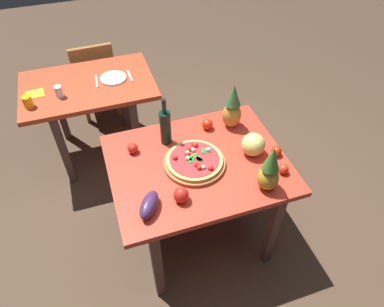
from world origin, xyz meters
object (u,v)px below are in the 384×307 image
at_px(drinking_glass_juice, 28,102).
at_px(dinner_plate, 113,78).
at_px(dining_chair, 95,75).
at_px(pineapple_right, 232,108).
at_px(background_table, 90,95).
at_px(tomato_near_board, 276,151).
at_px(pineapple_left, 270,171).
at_px(bell_pepper, 181,195).
at_px(melon, 253,145).
at_px(tomato_beside_pepper, 207,124).
at_px(knife_utensil, 130,76).
at_px(tomato_by_bottle, 133,148).
at_px(drinking_glass_water, 59,92).
at_px(pizza, 194,160).
at_px(pizza_board, 194,163).
at_px(napkin_folded, 35,94).
at_px(display_table, 198,172).
at_px(eggplant, 149,205).
at_px(fork_utensil, 97,81).
at_px(wine_bottle, 165,127).
at_px(tomato_at_corner, 283,169).

xyz_separation_m(drinking_glass_juice, dinner_plate, (0.68, 0.17, -0.04)).
xyz_separation_m(dining_chair, pineapple_right, (0.84, -1.46, 0.45)).
distance_m(background_table, tomato_near_board, 1.66).
distance_m(pineapple_left, bell_pepper, 0.53).
distance_m(pineapple_left, melon, 0.30).
relative_size(pineapple_left, tomato_beside_pepper, 4.24).
distance_m(drinking_glass_juice, knife_utensil, 0.84).
bearing_deg(tomato_near_board, drinking_glass_juice, 145.36).
bearing_deg(dinner_plate, tomato_by_bottle, -91.35).
distance_m(background_table, melon, 1.53).
xyz_separation_m(drinking_glass_water, dinner_plate, (0.44, 0.11, -0.04)).
bearing_deg(drinking_glass_juice, pizza, -44.07).
bearing_deg(pizza_board, napkin_folded, 130.49).
bearing_deg(pineapple_right, bell_pepper, -135.30).
height_order(background_table, drinking_glass_water, drinking_glass_water).
relative_size(display_table, pizza_board, 2.85).
bearing_deg(napkin_folded, dining_chair, 50.57).
distance_m(tomato_near_board, napkin_folded, 1.94).
bearing_deg(dining_chair, tomato_beside_pepper, 113.11).
height_order(bell_pepper, dinner_plate, bell_pepper).
distance_m(bell_pepper, eggplant, 0.19).
bearing_deg(bell_pepper, dining_chair, 98.53).
relative_size(background_table, fork_utensil, 6.05).
height_order(dining_chair, pineapple_left, pineapple_left).
bearing_deg(wine_bottle, bell_pepper, -95.82).
height_order(fork_utensil, napkin_folded, fork_utensil).
xyz_separation_m(drinking_glass_water, fork_utensil, (0.30, 0.11, -0.04)).
distance_m(tomato_beside_pepper, drinking_glass_juice, 1.38).
distance_m(drinking_glass_juice, fork_utensil, 0.57).
distance_m(pineapple_right, tomato_beside_pepper, 0.21).
bearing_deg(tomato_near_board, knife_utensil, 120.44).
relative_size(display_table, pineapple_right, 3.31).
height_order(dining_chair, wine_bottle, wine_bottle).
distance_m(tomato_at_corner, dinner_plate, 1.63).
distance_m(tomato_by_bottle, fork_utensil, 0.93).
relative_size(pineapple_right, drinking_glass_juice, 3.77).
distance_m(display_table, background_table, 1.28).
height_order(display_table, tomato_near_board, tomato_near_board).
bearing_deg(melon, display_table, 174.81).
bearing_deg(fork_utensil, display_table, -63.16).
bearing_deg(napkin_folded, tomato_by_bottle, -55.66).
relative_size(dining_chair, knife_utensil, 4.72).
distance_m(pineapple_left, tomato_at_corner, 0.20).
relative_size(background_table, melon, 6.98).
xyz_separation_m(dining_chair, pizza, (0.47, -1.74, 0.33)).
relative_size(dining_chair, pineapple_right, 2.46).
distance_m(pineapple_left, tomato_near_board, 0.31).
xyz_separation_m(dining_chair, bell_pepper, (0.30, -1.99, 0.34)).
relative_size(dining_chair, wine_bottle, 2.39).
distance_m(tomato_at_corner, fork_utensil, 1.71).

